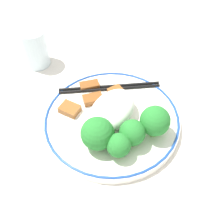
{
  "coord_description": "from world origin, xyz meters",
  "views": [
    {
      "loc": [
        0.32,
        0.2,
        0.48
      ],
      "look_at": [
        0.0,
        0.0,
        0.04
      ],
      "focal_mm": 50.0,
      "sensor_mm": 36.0,
      "label": 1
    }
  ],
  "objects": [
    {
      "name": "drinking_glass",
      "position": [
        -0.06,
        -0.24,
        0.04
      ],
      "size": [
        0.06,
        0.06,
        0.09
      ],
      "color": "silver",
      "rests_on": "ground_plane"
    },
    {
      "name": "broccoli_back_left",
      "position": [
        0.06,
        0.01,
        0.05
      ],
      "size": [
        0.06,
        0.06,
        0.06
      ],
      "color": "#72AD4C",
      "rests_on": "plate"
    },
    {
      "name": "broccoli_back_right",
      "position": [
        0.03,
        0.06,
        0.05
      ],
      "size": [
        0.05,
        0.05,
        0.05
      ],
      "color": "#72AD4C",
      "rests_on": "plate"
    },
    {
      "name": "broccoli_mid_left",
      "position": [
        -0.01,
        0.08,
        0.05
      ],
      "size": [
        0.05,
        0.05,
        0.06
      ],
      "color": "#72AD4C",
      "rests_on": "plate"
    },
    {
      "name": "ground_plane",
      "position": [
        0.0,
        0.0,
        0.0
      ],
      "size": [
        3.0,
        3.0,
        0.0
      ],
      "primitive_type": "plane",
      "color": "silver"
    },
    {
      "name": "meat_near_back",
      "position": [
        0.03,
        -0.08,
        0.02
      ],
      "size": [
        0.03,
        0.04,
        0.01
      ],
      "color": "brown",
      "rests_on": "plate"
    },
    {
      "name": "rice_mound",
      "position": [
        -0.0,
        -0.0,
        0.04
      ],
      "size": [
        0.11,
        0.07,
        0.05
      ],
      "color": "white",
      "rests_on": "plate"
    },
    {
      "name": "meat_near_right",
      "position": [
        -0.02,
        -0.06,
        0.02
      ],
      "size": [
        0.04,
        0.04,
        0.01
      ],
      "color": "brown",
      "rests_on": "plate"
    },
    {
      "name": "plate",
      "position": [
        0.0,
        0.0,
        0.01
      ],
      "size": [
        0.26,
        0.26,
        0.02
      ],
      "color": "white",
      "rests_on": "ground_plane"
    },
    {
      "name": "chopsticks",
      "position": [
        -0.07,
        -0.05,
        0.02
      ],
      "size": [
        0.14,
        0.17,
        0.01
      ],
      "color": "black",
      "rests_on": "plate"
    },
    {
      "name": "broccoli_back_center",
      "position": [
        0.06,
        0.05,
        0.04
      ],
      "size": [
        0.04,
        0.04,
        0.05
      ],
      "color": "#72AD4C",
      "rests_on": "plate"
    },
    {
      "name": "meat_near_left",
      "position": [
        -0.05,
        -0.09,
        0.02
      ],
      "size": [
        0.04,
        0.04,
        0.01
      ],
      "color": "brown",
      "rests_on": "plate"
    },
    {
      "name": "meat_near_front",
      "position": [
        -0.06,
        -0.03,
        0.02
      ],
      "size": [
        0.04,
        0.04,
        0.01
      ],
      "color": "brown",
      "rests_on": "plate"
    }
  ]
}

